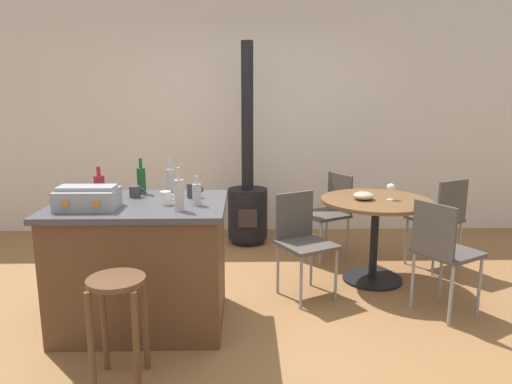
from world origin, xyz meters
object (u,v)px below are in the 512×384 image
at_px(folding_chair_right, 443,248).
at_px(bottle_3, 141,180).
at_px(cup_2, 166,198).
at_px(bottle_4, 179,194).
at_px(wine_glass, 391,188).
at_px(folding_chair_near, 441,216).
at_px(bottle_0, 99,186).
at_px(serving_bowl, 364,196).
at_px(wooden_stool, 118,307).
at_px(dining_table, 375,219).
at_px(cup_1, 193,190).
at_px(cup_0, 135,192).
at_px(folding_chair_left, 302,237).
at_px(wood_stove, 248,198).
at_px(kitchen_island, 142,263).
at_px(bottle_1, 197,194).
at_px(folding_chair_far, 330,209).
at_px(bottle_2, 170,181).
at_px(toolbox, 88,198).

bearing_deg(folding_chair_right, bottle_3, 174.11).
relative_size(folding_chair_right, cup_2, 8.11).
relative_size(bottle_4, wine_glass, 1.98).
bearing_deg(folding_chair_near, bottle_0, -162.86).
height_order(folding_chair_near, cup_2, cup_2).
bearing_deg(serving_bowl, cup_2, -152.68).
distance_m(wooden_stool, wine_glass, 2.49).
height_order(folding_chair_near, folding_chair_right, same).
height_order(dining_table, bottle_4, bottle_4).
distance_m(bottle_3, cup_1, 0.44).
bearing_deg(wooden_stool, cup_1, 68.94).
bearing_deg(dining_table, folding_chair_right, -64.50).
height_order(cup_0, wine_glass, cup_0).
height_order(dining_table, bottle_0, bottle_0).
height_order(folding_chair_left, wood_stove, wood_stove).
height_order(wood_stove, bottle_4, wood_stove).
distance_m(kitchen_island, folding_chair_right, 2.21).
xyz_separation_m(folding_chair_near, bottle_3, (-2.62, -0.72, 0.48)).
distance_m(folding_chair_right, bottle_1, 1.86).
relative_size(folding_chair_near, wine_glass, 6.13).
distance_m(folding_chair_near, folding_chair_right, 1.02).
relative_size(folding_chair_far, folding_chair_left, 1.00).
bearing_deg(bottle_2, wood_stove, 69.66).
bearing_deg(wooden_stool, folding_chair_far, 53.59).
bearing_deg(wine_glass, folding_chair_far, 119.91).
relative_size(folding_chair_left, bottle_4, 2.98).
distance_m(bottle_0, bottle_1, 0.76).
xyz_separation_m(cup_2, wine_glass, (1.80, 0.80, -0.09)).
relative_size(bottle_0, bottle_4, 0.83).
bearing_deg(toolbox, folding_chair_right, 5.76).
height_order(bottle_1, serving_bowl, bottle_1).
bearing_deg(cup_0, folding_chair_right, -2.42).
xyz_separation_m(dining_table, serving_bowl, (-0.12, -0.01, 0.21)).
relative_size(bottle_2, bottle_3, 0.96).
height_order(folding_chair_far, cup_0, cup_0).
xyz_separation_m(folding_chair_left, bottle_4, (-0.89, -0.72, 0.51)).
relative_size(dining_table, folding_chair_left, 1.13).
height_order(folding_chair_far, folding_chair_right, folding_chair_right).
relative_size(dining_table, wood_stove, 0.44).
height_order(cup_0, serving_bowl, cup_0).
bearing_deg(wooden_stool, kitchen_island, 91.33).
relative_size(wood_stove, cup_2, 20.23).
relative_size(kitchen_island, folding_chair_far, 1.42).
bearing_deg(bottle_0, folding_chair_right, -1.32).
bearing_deg(bottle_3, folding_chair_near, 15.28).
xyz_separation_m(dining_table, cup_0, (-1.95, -0.58, 0.37)).
xyz_separation_m(kitchen_island, wine_glass, (2.00, 0.73, 0.40)).
relative_size(folding_chair_left, bottle_1, 4.17).
height_order(dining_table, toolbox, toolbox).
bearing_deg(kitchen_island, folding_chair_left, 21.72).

